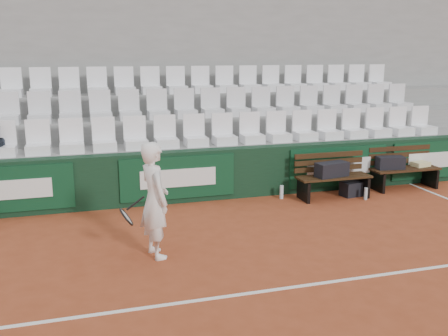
# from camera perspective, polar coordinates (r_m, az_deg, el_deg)

# --- Properties ---
(ground) EXTENTS (80.00, 80.00, 0.00)m
(ground) POSITION_cam_1_polar(r_m,az_deg,el_deg) (6.27, 3.63, -14.03)
(ground) COLOR #9D4223
(ground) RESTS_ON ground
(court_baseline) EXTENTS (18.00, 0.06, 0.01)m
(court_baseline) POSITION_cam_1_polar(r_m,az_deg,el_deg) (6.27, 3.63, -14.00)
(court_baseline) COLOR white
(court_baseline) RESTS_ON ground
(back_barrier) EXTENTS (18.00, 0.34, 1.00)m
(back_barrier) POSITION_cam_1_polar(r_m,az_deg,el_deg) (9.73, -3.89, -0.88)
(back_barrier) COLOR #10321D
(back_barrier) RESTS_ON ground
(grandstand_tier_front) EXTENTS (18.00, 0.95, 1.00)m
(grandstand_tier_front) POSITION_cam_1_polar(r_m,az_deg,el_deg) (10.32, -5.01, -0.09)
(grandstand_tier_front) COLOR gray
(grandstand_tier_front) RESTS_ON ground
(grandstand_tier_mid) EXTENTS (18.00, 0.95, 1.45)m
(grandstand_tier_mid) POSITION_cam_1_polar(r_m,az_deg,el_deg) (11.18, -5.99, 2.11)
(grandstand_tier_mid) COLOR gray
(grandstand_tier_mid) RESTS_ON ground
(grandstand_tier_back) EXTENTS (18.00, 0.95, 1.90)m
(grandstand_tier_back) POSITION_cam_1_polar(r_m,az_deg,el_deg) (12.07, -6.83, 3.99)
(grandstand_tier_back) COLOR gray
(grandstand_tier_back) RESTS_ON ground
(grandstand_rear_wall) EXTENTS (18.00, 0.30, 4.40)m
(grandstand_rear_wall) POSITION_cam_1_polar(r_m,az_deg,el_deg) (12.55, -7.46, 10.07)
(grandstand_rear_wall) COLOR gray
(grandstand_rear_wall) RESTS_ON ground
(seat_row_front) EXTENTS (11.90, 0.44, 0.63)m
(seat_row_front) POSITION_cam_1_polar(r_m,az_deg,el_deg) (9.99, -4.91, 4.24)
(seat_row_front) COLOR white
(seat_row_front) RESTS_ON grandstand_tier_front
(seat_row_mid) EXTENTS (11.90, 0.44, 0.63)m
(seat_row_mid) POSITION_cam_1_polar(r_m,az_deg,el_deg) (10.86, -5.96, 7.33)
(seat_row_mid) COLOR silver
(seat_row_mid) RESTS_ON grandstand_tier_mid
(seat_row_back) EXTENTS (11.90, 0.44, 0.63)m
(seat_row_back) POSITION_cam_1_polar(r_m,az_deg,el_deg) (11.76, -6.85, 9.96)
(seat_row_back) COLOR white
(seat_row_back) RESTS_ON grandstand_tier_back
(bench_left) EXTENTS (1.50, 0.56, 0.45)m
(bench_left) POSITION_cam_1_polar(r_m,az_deg,el_deg) (10.19, 12.40, -2.12)
(bench_left) COLOR #352110
(bench_left) RESTS_ON ground
(bench_right) EXTENTS (1.50, 0.56, 0.45)m
(bench_right) POSITION_cam_1_polar(r_m,az_deg,el_deg) (11.30, 19.90, -1.11)
(bench_right) COLOR #361F10
(bench_right) RESTS_ON ground
(sports_bag_left) EXTENTS (0.70, 0.40, 0.28)m
(sports_bag_left) POSITION_cam_1_polar(r_m,az_deg,el_deg) (10.05, 12.22, -0.17)
(sports_bag_left) COLOR black
(sports_bag_left) RESTS_ON bench_left
(sports_bag_right) EXTENTS (0.60, 0.34, 0.26)m
(sports_bag_right) POSITION_cam_1_polar(r_m,az_deg,el_deg) (11.03, 18.46, 0.58)
(sports_bag_right) COLOR black
(sports_bag_right) RESTS_ON bench_right
(towel) EXTENTS (0.39, 0.31, 0.10)m
(towel) POSITION_cam_1_polar(r_m,az_deg,el_deg) (11.52, 21.54, 0.42)
(towel) COLOR beige
(towel) RESTS_ON bench_right
(sports_bag_ground) EXTENTS (0.52, 0.37, 0.29)m
(sports_bag_ground) POSITION_cam_1_polar(r_m,az_deg,el_deg) (10.46, 14.52, -2.29)
(sports_bag_ground) COLOR black
(sports_bag_ground) RESTS_ON ground
(water_bottle_near) EXTENTS (0.08, 0.08, 0.27)m
(water_bottle_near) POSITION_cam_1_polar(r_m,az_deg,el_deg) (9.99, 6.59, -2.74)
(water_bottle_near) COLOR silver
(water_bottle_near) RESTS_ON ground
(water_bottle_far) EXTENTS (0.07, 0.07, 0.24)m
(water_bottle_far) POSITION_cam_1_polar(r_m,az_deg,el_deg) (10.24, 15.89, -2.84)
(water_bottle_far) COLOR #AEBDC6
(water_bottle_far) RESTS_ON ground
(tennis_player) EXTENTS (0.76, 0.68, 1.66)m
(tennis_player) POSITION_cam_1_polar(r_m,az_deg,el_deg) (7.07, -7.95, -3.66)
(tennis_player) COLOR white
(tennis_player) RESTS_ON ground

